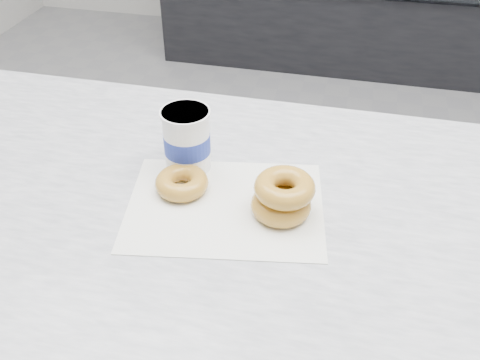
{
  "coord_description": "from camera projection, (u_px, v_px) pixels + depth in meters",
  "views": [
    {
      "loc": [
        0.01,
        -1.3,
        1.5
      ],
      "look_at": [
        -0.16,
        -0.56,
        0.92
      ],
      "focal_mm": 40.0,
      "sensor_mm": 36.0,
      "label": 1
    }
  ],
  "objects": [
    {
      "name": "wax_paper",
      "position": [
        225.0,
        206.0,
        0.93
      ],
      "size": [
        0.38,
        0.31,
        0.0
      ],
      "primitive_type": "cube",
      "rotation": [
        0.0,
        0.0,
        0.17
      ],
      "color": "silver",
      "rests_on": "counter"
    },
    {
      "name": "coffee_cup",
      "position": [
        187.0,
        140.0,
        0.99
      ],
      "size": [
        0.1,
        0.1,
        0.12
      ],
      "rotation": [
        0.0,
        0.0,
        0.13
      ],
      "color": "white",
      "rests_on": "counter"
    },
    {
      "name": "donut_stack",
      "position": [
        283.0,
        196.0,
        0.9
      ],
      "size": [
        0.13,
        0.13,
        0.07
      ],
      "color": "gold",
      "rests_on": "wax_paper"
    },
    {
      "name": "ground",
      "position": [
        318.0,
        297.0,
        1.92
      ],
      "size": [
        5.0,
        5.0,
        0.0
      ],
      "primitive_type": "plane",
      "color": "gray",
      "rests_on": "ground"
    },
    {
      "name": "donut_single",
      "position": [
        182.0,
        183.0,
        0.96
      ],
      "size": [
        0.12,
        0.12,
        0.03
      ],
      "primitive_type": "torus",
      "rotation": [
        0.0,
        0.0,
        0.24
      ],
      "color": "gold",
      "rests_on": "wax_paper"
    }
  ]
}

